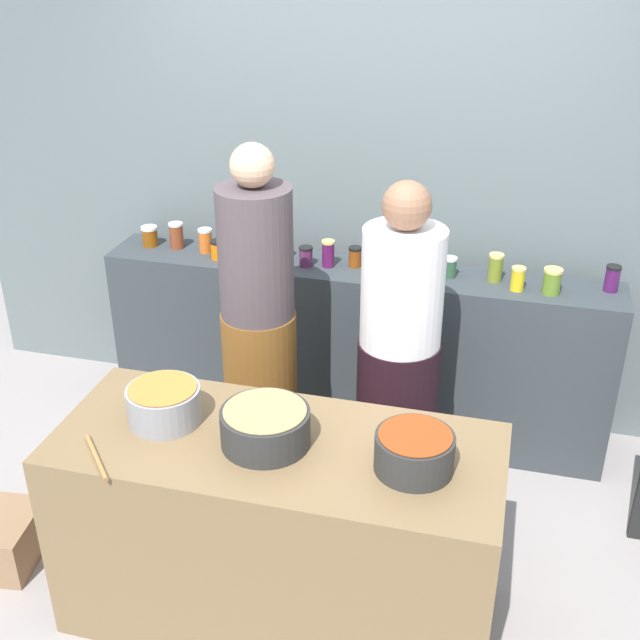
{
  "coord_description": "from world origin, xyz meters",
  "views": [
    {
      "loc": [
        0.78,
        -2.63,
        2.63
      ],
      "look_at": [
        0.0,
        0.35,
        1.05
      ],
      "focal_mm": 44.94,
      "sensor_mm": 36.0,
      "label": 1
    }
  ],
  "objects_px": {
    "preserve_jar_0": "(150,236)",
    "preserve_jar_1": "(176,235)",
    "preserve_jar_11": "(450,267)",
    "cook_in_cap": "(398,370)",
    "preserve_jar_2": "(205,240)",
    "preserve_jar_3": "(218,249)",
    "preserve_jar_7": "(328,253)",
    "preserve_jar_6": "(306,256)",
    "preserve_jar_4": "(255,245)",
    "cooking_pot_center": "(265,427)",
    "preserve_jar_8": "(355,257)",
    "wooden_spoon": "(96,457)",
    "preserve_jar_12": "(495,267)",
    "preserve_jar_14": "(552,281)",
    "cooking_pot_left": "(164,404)",
    "preserve_jar_10": "(418,269)",
    "preserve_jar_15": "(612,278)",
    "cooking_pot_right": "(414,452)",
    "cook_with_tongs": "(259,346)",
    "preserve_jar_5": "(282,248)",
    "preserve_jar_13": "(518,279)",
    "preserve_jar_9": "(387,258)"
  },
  "relations": [
    {
      "from": "preserve_jar_7",
      "to": "preserve_jar_8",
      "type": "relative_size",
      "value": 1.34
    },
    {
      "from": "preserve_jar_3",
      "to": "preserve_jar_10",
      "type": "relative_size",
      "value": 0.99
    },
    {
      "from": "preserve_jar_11",
      "to": "cook_in_cap",
      "type": "distance_m",
      "value": 0.67
    },
    {
      "from": "preserve_jar_14",
      "to": "cook_with_tongs",
      "type": "height_order",
      "value": "cook_with_tongs"
    },
    {
      "from": "preserve_jar_4",
      "to": "preserve_jar_12",
      "type": "relative_size",
      "value": 0.85
    },
    {
      "from": "preserve_jar_1",
      "to": "preserve_jar_6",
      "type": "xyz_separation_m",
      "value": [
        0.75,
        -0.06,
        -0.02
      ]
    },
    {
      "from": "preserve_jar_11",
      "to": "cooking_pot_right",
      "type": "distance_m",
      "value": 1.45
    },
    {
      "from": "preserve_jar_12",
      "to": "preserve_jar_7",
      "type": "bearing_deg",
      "value": -177.74
    },
    {
      "from": "preserve_jar_11",
      "to": "preserve_jar_15",
      "type": "height_order",
      "value": "preserve_jar_15"
    },
    {
      "from": "cook_in_cap",
      "to": "preserve_jar_1",
      "type": "bearing_deg",
      "value": 155.97
    },
    {
      "from": "preserve_jar_8",
      "to": "cooking_pot_left",
      "type": "bearing_deg",
      "value": -107.69
    },
    {
      "from": "preserve_jar_2",
      "to": "cooking_pot_center",
      "type": "height_order",
      "value": "preserve_jar_2"
    },
    {
      "from": "preserve_jar_15",
      "to": "cook_in_cap",
      "type": "distance_m",
      "value": 1.15
    },
    {
      "from": "preserve_jar_13",
      "to": "cooking_pot_right",
      "type": "height_order",
      "value": "preserve_jar_13"
    },
    {
      "from": "preserve_jar_11",
      "to": "cooking_pot_center",
      "type": "bearing_deg",
      "value": -109.55
    },
    {
      "from": "preserve_jar_9",
      "to": "cooking_pot_center",
      "type": "distance_m",
      "value": 1.47
    },
    {
      "from": "preserve_jar_2",
      "to": "cook_in_cap",
      "type": "bearing_deg",
      "value": -26.53
    },
    {
      "from": "preserve_jar_8",
      "to": "preserve_jar_11",
      "type": "relative_size",
      "value": 1.03
    },
    {
      "from": "preserve_jar_6",
      "to": "cooking_pot_center",
      "type": "height_order",
      "value": "preserve_jar_6"
    },
    {
      "from": "preserve_jar_0",
      "to": "preserve_jar_1",
      "type": "relative_size",
      "value": 0.77
    },
    {
      "from": "preserve_jar_3",
      "to": "cook_in_cap",
      "type": "relative_size",
      "value": 0.06
    },
    {
      "from": "preserve_jar_15",
      "to": "cook_with_tongs",
      "type": "bearing_deg",
      "value": -156.68
    },
    {
      "from": "preserve_jar_0",
      "to": "preserve_jar_7",
      "type": "distance_m",
      "value": 1.02
    },
    {
      "from": "preserve_jar_3",
      "to": "preserve_jar_7",
      "type": "xyz_separation_m",
      "value": [
        0.59,
        0.04,
        0.02
      ]
    },
    {
      "from": "preserve_jar_14",
      "to": "preserve_jar_2",
      "type": "bearing_deg",
      "value": 177.71
    },
    {
      "from": "preserve_jar_6",
      "to": "preserve_jar_12",
      "type": "bearing_deg",
      "value": 3.38
    },
    {
      "from": "preserve_jar_0",
      "to": "cooking_pot_left",
      "type": "bearing_deg",
      "value": -63.0
    },
    {
      "from": "preserve_jar_15",
      "to": "preserve_jar_12",
      "type": "bearing_deg",
      "value": -177.69
    },
    {
      "from": "preserve_jar_0",
      "to": "preserve_jar_6",
      "type": "bearing_deg",
      "value": -3.54
    },
    {
      "from": "preserve_jar_3",
      "to": "preserve_jar_13",
      "type": "height_order",
      "value": "preserve_jar_13"
    },
    {
      "from": "preserve_jar_14",
      "to": "cooking_pot_left",
      "type": "bearing_deg",
      "value": -137.5
    },
    {
      "from": "preserve_jar_6",
      "to": "preserve_jar_14",
      "type": "distance_m",
      "value": 1.24
    },
    {
      "from": "preserve_jar_4",
      "to": "cooking_pot_center",
      "type": "relative_size",
      "value": 0.36
    },
    {
      "from": "preserve_jar_8",
      "to": "preserve_jar_10",
      "type": "xyz_separation_m",
      "value": [
        0.34,
        -0.08,
        -0.0
      ]
    },
    {
      "from": "preserve_jar_8",
      "to": "preserve_jar_3",
      "type": "bearing_deg",
      "value": -173.91
    },
    {
      "from": "preserve_jar_9",
      "to": "cook_in_cap",
      "type": "distance_m",
      "value": 0.7
    },
    {
      "from": "preserve_jar_4",
      "to": "wooden_spoon",
      "type": "relative_size",
      "value": 0.42
    },
    {
      "from": "preserve_jar_8",
      "to": "preserve_jar_10",
      "type": "height_order",
      "value": "preserve_jar_8"
    },
    {
      "from": "preserve_jar_1",
      "to": "preserve_jar_5",
      "type": "distance_m",
      "value": 0.6
    },
    {
      "from": "preserve_jar_4",
      "to": "cook_in_cap",
      "type": "distance_m",
      "value": 1.12
    },
    {
      "from": "preserve_jar_5",
      "to": "preserve_jar_10",
      "type": "bearing_deg",
      "value": -5.62
    },
    {
      "from": "preserve_jar_1",
      "to": "cook_with_tongs",
      "type": "distance_m",
      "value": 0.99
    },
    {
      "from": "preserve_jar_13",
      "to": "preserve_jar_9",
      "type": "bearing_deg",
      "value": 171.58
    },
    {
      "from": "preserve_jar_5",
      "to": "preserve_jar_13",
      "type": "height_order",
      "value": "preserve_jar_5"
    },
    {
      "from": "preserve_jar_0",
      "to": "cooking_pot_left",
      "type": "xyz_separation_m",
      "value": [
        0.71,
        -1.4,
        -0.1
      ]
    },
    {
      "from": "preserve_jar_1",
      "to": "cooking_pot_right",
      "type": "bearing_deg",
      "value": -43.57
    },
    {
      "from": "preserve_jar_8",
      "to": "wooden_spoon",
      "type": "distance_m",
      "value": 1.8
    },
    {
      "from": "preserve_jar_2",
      "to": "preserve_jar_11",
      "type": "height_order",
      "value": "preserve_jar_2"
    },
    {
      "from": "preserve_jar_2",
      "to": "preserve_jar_13",
      "type": "xyz_separation_m",
      "value": [
        1.65,
        -0.07,
        -0.01
      ]
    },
    {
      "from": "preserve_jar_2",
      "to": "preserve_jar_6",
      "type": "relative_size",
      "value": 1.24
    }
  ]
}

